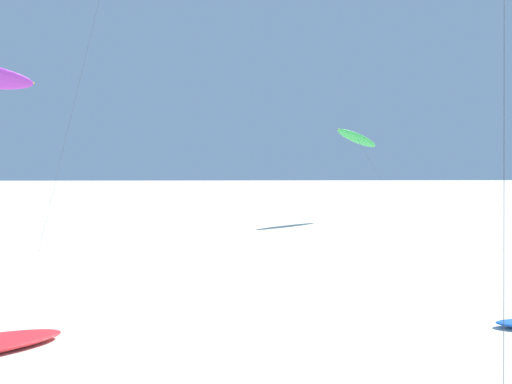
{
  "coord_description": "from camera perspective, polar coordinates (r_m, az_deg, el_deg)",
  "views": [
    {
      "loc": [
        -1.58,
        4.33,
        5.22
      ],
      "look_at": [
        -1.04,
        24.45,
        4.07
      ],
      "focal_mm": 37.92,
      "sensor_mm": 36.0,
      "label": 1
    }
  ],
  "objects": [
    {
      "name": "flying_kite_6",
      "position": [
        47.38,
        10.64,
        5.59
      ],
      "size": [
        6.2,
        4.78,
        8.2
      ],
      "color": "green",
      "rests_on": "ground"
    }
  ]
}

